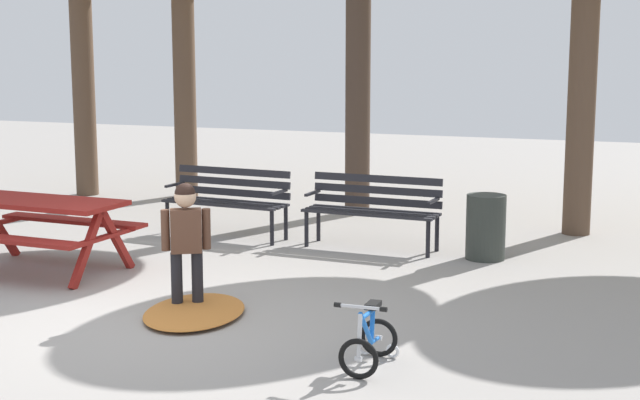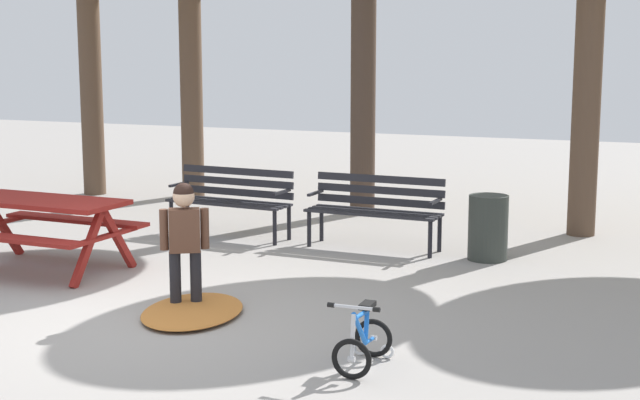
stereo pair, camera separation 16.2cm
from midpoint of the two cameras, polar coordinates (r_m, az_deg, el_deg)
name	(u,v)px [view 2 (the right image)]	position (r m, az deg, el deg)	size (l,w,h in m)	color
ground	(130,324)	(8.14, -11.06, -7.50)	(36.00, 36.00, 0.00)	gray
picnic_table	(42,215)	(10.19, -16.30, -0.90)	(1.84, 1.39, 0.79)	maroon
park_bench_far_left	(232,196)	(11.63, -5.03, 0.25)	(1.63, 0.56, 0.85)	#232328
park_bench_left	(376,205)	(10.91, 3.89, -0.33)	(1.61, 0.50, 0.85)	#232328
child_standing	(185,235)	(8.37, -7.79, -2.12)	(0.39, 0.28, 1.15)	black
kids_bicycle	(363,341)	(6.90, 3.35, -8.68)	(0.39, 0.57, 0.54)	black
leaf_pile	(193,311)	(8.32, -7.29, -6.78)	(1.23, 0.86, 0.07)	#B26B2D
trash_bin	(488,228)	(10.48, 10.74, -1.68)	(0.44, 0.44, 0.73)	#2D332D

